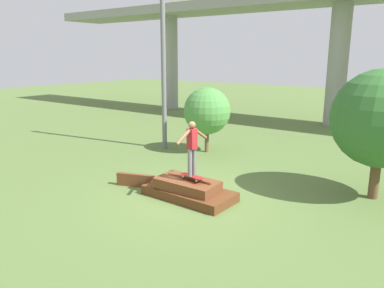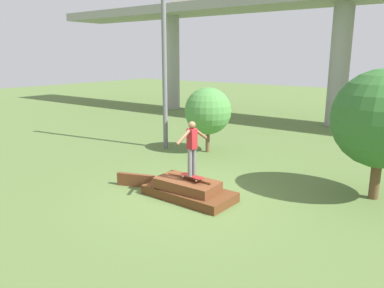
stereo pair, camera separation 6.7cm
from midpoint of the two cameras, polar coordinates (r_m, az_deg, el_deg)
name	(u,v)px [view 2 (the right image)]	position (r m, az deg, el deg)	size (l,w,h in m)	color
ground_plane	(189,198)	(10.85, -0.25, -8.16)	(80.00, 80.00, 0.00)	#567038
scrap_pile	(189,190)	(10.75, -0.35, -7.03)	(2.65, 1.34, 0.62)	#5B3319
scrap_plank_loose	(136,180)	(11.78, -8.38, -5.49)	(1.21, 0.54, 0.40)	brown
skateboard	(192,176)	(10.49, 0.18, -4.92)	(0.77, 0.33, 0.09)	maroon
skater	(192,145)	(10.24, 0.19, -0.14)	(0.25, 1.17, 1.54)	slate
highway_overpass	(344,11)	(22.99, 22.28, 18.29)	(44.00, 3.70, 7.36)	gray
utility_pole	(164,46)	(16.03, -4.15, 14.70)	(1.30, 0.20, 8.47)	slate
tree_behind_left	(208,111)	(15.49, 2.57, 5.04)	(1.94, 1.94, 2.71)	brown
tree_behind_right	(382,119)	(11.43, 27.16, 3.42)	(2.71, 2.71, 3.66)	brown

